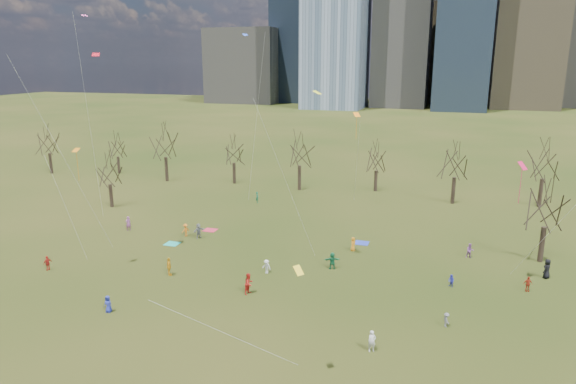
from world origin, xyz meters
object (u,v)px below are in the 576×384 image
(person_1, at_px, (372,341))
(person_4, at_px, (169,267))
(blanket_teal, at_px, (172,244))
(person_2, at_px, (249,284))
(blanket_crimson, at_px, (210,230))
(blanket_navy, at_px, (362,243))
(person_0, at_px, (108,304))

(person_1, relative_size, person_4, 0.88)
(blanket_teal, height_order, person_1, person_1)
(blanket_teal, relative_size, person_2, 0.81)
(blanket_teal, bearing_deg, person_2, -35.14)
(person_1, distance_m, person_4, 22.42)
(blanket_crimson, bearing_deg, person_2, -53.24)
(blanket_navy, distance_m, person_4, 22.30)
(blanket_navy, height_order, person_2, person_2)
(person_0, relative_size, person_4, 0.80)
(blanket_navy, relative_size, person_0, 1.08)
(blanket_crimson, height_order, person_0, person_0)
(person_0, distance_m, person_2, 12.12)
(blanket_teal, distance_m, person_2, 16.41)
(blanket_teal, xyz_separation_m, person_1, (25.47, -15.58, 0.80))
(blanket_navy, xyz_separation_m, person_4, (-16.49, -14.99, 0.91))
(person_0, height_order, person_1, person_1)
(blanket_crimson, distance_m, person_2, 19.07)
(blanket_crimson, relative_size, person_4, 0.87)
(person_0, xyz_separation_m, person_1, (22.03, 0.75, 0.07))
(blanket_crimson, distance_m, person_1, 31.78)
(blanket_navy, bearing_deg, blanket_crimson, -176.52)
(blanket_teal, relative_size, person_1, 0.99)
(blanket_navy, relative_size, blanket_crimson, 1.00)
(person_0, distance_m, person_1, 22.04)
(blanket_crimson, xyz_separation_m, person_4, (2.37, -13.84, 0.91))
(blanket_navy, height_order, person_4, person_4)
(blanket_teal, bearing_deg, blanket_navy, 18.50)
(person_1, bearing_deg, blanket_navy, 72.22)
(person_2, bearing_deg, blanket_teal, 70.25)
(blanket_navy, height_order, blanket_crimson, same)
(blanket_teal, height_order, person_4, person_4)
(blanket_navy, relative_size, person_1, 0.99)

